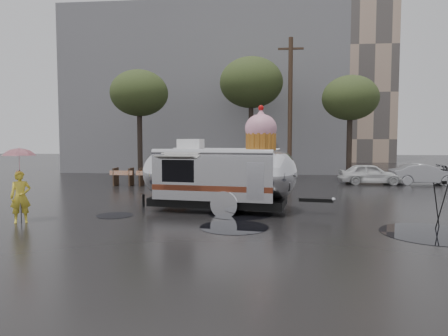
# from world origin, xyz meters

# --- Properties ---
(ground) EXTENTS (120.00, 120.00, 0.00)m
(ground) POSITION_xyz_m (0.00, 0.00, 0.00)
(ground) COLOR black
(ground) RESTS_ON ground
(puddles) EXTENTS (12.68, 9.69, 0.01)m
(puddles) POSITION_xyz_m (1.73, 1.63, 0.00)
(puddles) COLOR black
(puddles) RESTS_ON ground
(grey_building) EXTENTS (22.00, 12.00, 13.00)m
(grey_building) POSITION_xyz_m (-4.00, 24.00, 6.50)
(grey_building) COLOR slate
(grey_building) RESTS_ON ground
(utility_pole) EXTENTS (1.60, 0.28, 9.00)m
(utility_pole) POSITION_xyz_m (2.50, 14.00, 4.62)
(utility_pole) COLOR #473323
(utility_pole) RESTS_ON ground
(tree_left) EXTENTS (3.64, 3.64, 6.95)m
(tree_left) POSITION_xyz_m (-7.00, 13.00, 5.48)
(tree_left) COLOR #382D26
(tree_left) RESTS_ON ground
(tree_mid) EXTENTS (4.20, 4.20, 8.03)m
(tree_mid) POSITION_xyz_m (0.00, 15.00, 6.34)
(tree_mid) COLOR #382D26
(tree_mid) RESTS_ON ground
(tree_right) EXTENTS (3.36, 3.36, 6.42)m
(tree_right) POSITION_xyz_m (6.00, 13.00, 5.06)
(tree_right) COLOR #382D26
(tree_right) RESTS_ON ground
(barricade_row) EXTENTS (4.30, 0.80, 1.00)m
(barricade_row) POSITION_xyz_m (-5.55, 9.96, 0.52)
(barricade_row) COLOR #473323
(barricade_row) RESTS_ON ground
(airstream_trailer) EXTENTS (7.12, 3.06, 3.87)m
(airstream_trailer) POSITION_xyz_m (-0.76, 2.61, 1.36)
(airstream_trailer) COLOR silver
(airstream_trailer) RESTS_ON ground
(person_left) EXTENTS (0.70, 0.64, 1.61)m
(person_left) POSITION_xyz_m (-6.72, -0.19, 0.81)
(person_left) COLOR yellow
(person_left) RESTS_ON ground
(umbrella_pink) EXTENTS (1.18, 1.18, 2.35)m
(umbrella_pink) POSITION_xyz_m (-6.72, -0.19, 1.95)
(umbrella_pink) COLOR pink
(umbrella_pink) RESTS_ON ground
(tripod) EXTENTS (0.52, 0.58, 1.40)m
(tripod) POSITION_xyz_m (5.96, 0.19, 0.81)
(tripod) COLOR black
(tripod) RESTS_ON ground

